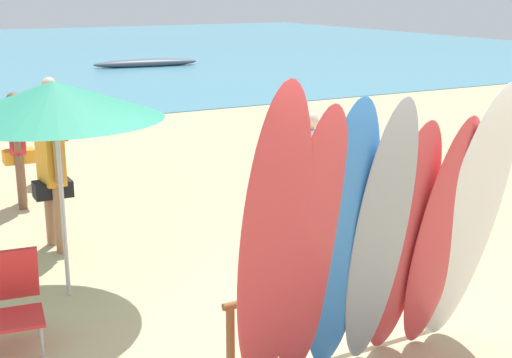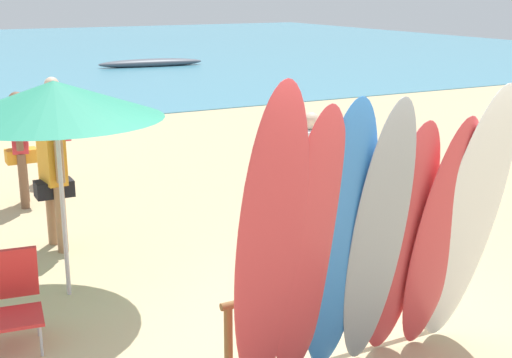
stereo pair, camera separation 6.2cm
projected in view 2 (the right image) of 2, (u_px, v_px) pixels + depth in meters
name	position (u px, v px, depth m)	size (l,w,h in m)	color
ground	(28.00, 109.00, 18.05)	(60.00, 60.00, 0.00)	tan
surfboard_rack	(338.00, 294.00, 5.97)	(2.18, 0.07, 0.63)	brown
surfboard_red_0	(270.00, 247.00, 4.94)	(0.52, 0.08, 2.49)	#D13D42
surfboard_red_1	(309.00, 251.00, 5.14)	(0.53, 0.07, 2.28)	#D13D42
surfboard_blue_2	(340.00, 243.00, 5.27)	(0.52, 0.07, 2.32)	#337AD1
surfboard_grey_3	(378.00, 239.00, 5.35)	(0.46, 0.07, 2.32)	#999EA3
surfboard_red_4	(401.00, 243.00, 5.58)	(0.54, 0.08, 2.10)	#D13D42
surfboard_red_5	(439.00, 238.00, 5.64)	(0.50, 0.06, 2.14)	#D13D42
surfboard_white_6	(468.00, 221.00, 5.67)	(0.56, 0.06, 2.41)	white
beachgoer_near_rack	(53.00, 171.00, 8.13)	(0.43, 0.62, 1.65)	#9E704C
beachgoer_photographing	(54.00, 121.00, 11.13)	(0.43, 0.62, 1.65)	beige
beachgoer_strolling	(310.00, 165.00, 8.63)	(0.55, 0.33, 1.54)	beige
beachgoer_midbeach	(20.00, 141.00, 9.79)	(0.42, 0.60, 1.62)	brown
beach_chair_red	(10.00, 295.00, 6.05)	(0.58, 0.71, 0.83)	#B7B7BC
beach_umbrella	(55.00, 100.00, 6.59)	(2.05, 2.05, 2.15)	silver
distant_boat	(151.00, 63.00, 27.64)	(4.18, 1.16, 0.33)	#4C515B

